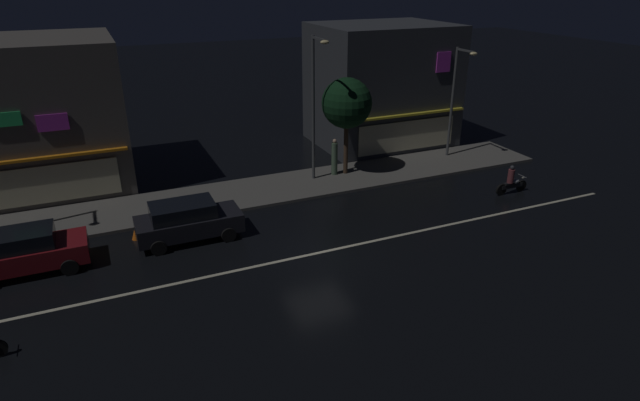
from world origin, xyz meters
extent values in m
plane|color=black|center=(0.00, 0.00, 0.00)|extent=(140.00, 140.00, 0.00)
cube|color=beige|center=(0.00, 0.00, 0.01)|extent=(30.68, 0.16, 0.01)
cube|color=#5B5954|center=(0.00, 6.99, 0.07)|extent=(32.29, 3.81, 0.14)
cube|color=#56514C|center=(-9.69, 12.75, 3.73)|extent=(7.47, 7.60, 7.46)
cube|color=orange|center=(-9.69, 8.83, 2.60)|extent=(7.10, 0.24, 0.12)
cube|color=#33E572|center=(-11.00, 8.89, 4.49)|extent=(1.44, 0.08, 0.62)
cube|color=#D83FD8|center=(-9.11, 8.89, 4.17)|extent=(1.31, 0.08, 0.76)
cube|color=beige|center=(-9.69, 8.89, 1.30)|extent=(5.98, 0.06, 1.80)
cube|color=#383A3F|center=(9.69, 12.23, 3.73)|extent=(8.14, 6.56, 7.46)
cube|color=yellow|center=(9.69, 8.83, 2.60)|extent=(7.73, 0.24, 0.12)
cube|color=#D83FD8|center=(11.88, 8.89, 5.50)|extent=(0.95, 0.08, 1.16)
cube|color=beige|center=(9.69, 8.89, 1.30)|extent=(6.51, 0.06, 1.80)
cylinder|color=#47494C|center=(2.96, 7.43, 3.85)|extent=(0.16, 0.16, 7.41)
cube|color=#47494C|center=(2.96, 6.73, 7.45)|extent=(0.10, 1.40, 0.10)
ellipsoid|color=#F9E099|center=(2.96, 6.03, 7.37)|extent=(0.44, 0.32, 0.20)
cylinder|color=#47494C|center=(11.89, 7.74, 3.31)|extent=(0.16, 0.16, 6.34)
cube|color=#47494C|center=(11.89, 7.04, 6.38)|extent=(0.10, 1.40, 0.10)
ellipsoid|color=#F9E099|center=(11.89, 6.34, 6.30)|extent=(0.44, 0.32, 0.20)
cylinder|color=#4C664C|center=(4.24, 7.53, 1.03)|extent=(0.34, 0.34, 1.78)
sphere|color=tan|center=(4.24, 7.53, 2.03)|extent=(0.22, 0.22, 0.22)
cylinder|color=#473323|center=(4.87, 7.44, 1.56)|extent=(0.24, 0.24, 2.84)
sphere|color=black|center=(4.87, 7.44, 4.04)|extent=(2.66, 2.66, 2.66)
cube|color=black|center=(-4.44, 3.31, 0.69)|extent=(4.30, 1.78, 0.76)
cube|color=black|center=(-4.66, 3.31, 1.37)|extent=(2.58, 1.57, 0.60)
cube|color=#F9F2CC|center=(-2.33, 3.92, 0.79)|extent=(0.08, 0.20, 0.12)
cube|color=#F9F2CC|center=(-2.33, 2.71, 0.79)|extent=(0.08, 0.20, 0.12)
cylinder|color=black|center=(-3.02, 4.20, 0.31)|extent=(0.62, 0.20, 0.62)
cylinder|color=black|center=(-3.02, 2.42, 0.31)|extent=(0.62, 0.20, 0.62)
cylinder|color=black|center=(-5.86, 4.20, 0.31)|extent=(0.62, 0.20, 0.62)
cylinder|color=black|center=(-5.86, 2.42, 0.31)|extent=(0.62, 0.20, 0.62)
cube|color=maroon|center=(-10.52, 3.11, 0.69)|extent=(4.30, 1.78, 0.76)
cube|color=black|center=(-10.73, 3.11, 1.37)|extent=(2.58, 1.57, 0.60)
cube|color=#F9F2CC|center=(-8.41, 3.72, 0.79)|extent=(0.08, 0.20, 0.12)
cube|color=#F9F2CC|center=(-8.41, 2.51, 0.79)|extent=(0.08, 0.20, 0.12)
cylinder|color=black|center=(-9.10, 4.00, 0.31)|extent=(0.62, 0.20, 0.62)
cylinder|color=black|center=(-9.10, 2.22, 0.31)|extent=(0.62, 0.20, 0.62)
cylinder|color=black|center=(12.12, 1.75, 0.30)|extent=(0.60, 0.08, 0.60)
cylinder|color=black|center=(10.82, 1.75, 0.30)|extent=(0.60, 0.10, 0.60)
cube|color=black|center=(11.47, 1.75, 0.40)|extent=(1.30, 0.14, 0.20)
ellipsoid|color=#B2B7BC|center=(11.67, 1.75, 0.62)|extent=(0.44, 0.26, 0.24)
cube|color=black|center=(11.27, 1.75, 0.55)|extent=(0.56, 0.22, 0.10)
cylinder|color=slate|center=(12.07, 1.75, 0.85)|extent=(0.03, 0.60, 0.03)
sphere|color=white|center=(12.16, 1.75, 0.75)|extent=(0.14, 0.14, 0.14)
cylinder|color=brown|center=(11.32, 1.75, 0.95)|extent=(0.32, 0.32, 0.70)
sphere|color=#333338|center=(11.32, 1.75, 1.41)|extent=(0.22, 0.22, 0.22)
cone|color=orange|center=(-6.56, 4.20, 0.28)|extent=(0.36, 0.36, 0.55)
camera|label=1|loc=(-7.38, -16.99, 10.40)|focal=29.57mm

